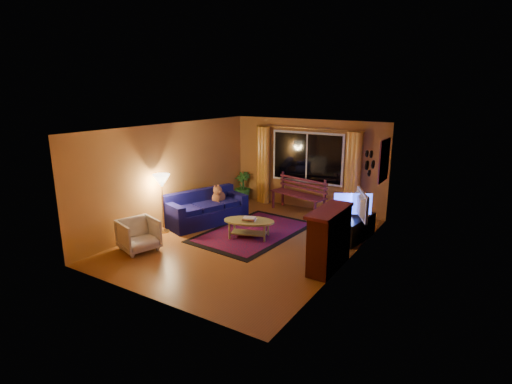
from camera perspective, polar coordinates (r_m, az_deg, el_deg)
The scene contains 22 objects.
floor at distance 9.01m, azimuth -1.02°, elevation -6.95°, with size 4.50×6.00×0.02m, color brown.
ceiling at distance 8.42m, azimuth -1.09°, elevation 9.22°, with size 4.50×6.00×0.02m, color white.
wall_back at distance 11.22m, azimuth 7.36°, elevation 3.93°, with size 4.50×0.02×2.50m, color #BD7B3A.
wall_left at distance 10.02m, azimuth -11.97°, elevation 2.46°, with size 0.02×6.00×2.50m, color #BD7B3A.
wall_right at distance 7.68m, azimuth 13.24°, elevation -1.26°, with size 0.02×6.00×2.50m, color #BD7B3A.
window at distance 11.13m, azimuth 7.26°, elevation 4.89°, with size 2.00×0.02×1.30m, color black.
curtain_rod at distance 10.98m, azimuth 7.29°, elevation 8.97°, with size 0.03×0.03×3.20m, color #BF8C3F.
curtain_left at distance 11.75m, azimuth 1.08°, elevation 3.87°, with size 0.36×0.36×2.24m, color #F8A633.
curtain_right at distance 10.65m, azimuth 13.66°, elevation 2.35°, with size 0.36×0.36×2.24m, color #F8A633.
bench at distance 10.99m, azimuth 5.98°, elevation -1.62°, with size 1.66×0.49×0.50m, color #541A27.
potted_plant at distance 12.12m, azimuth -1.92°, elevation 0.85°, with size 0.48×0.48×0.86m, color #235B1E.
sofa at distance 10.07m, azimuth -7.11°, elevation -2.23°, with size 0.86×2.01×0.81m, color #0D0C46.
dog at distance 10.32m, azimuth -5.36°, elevation -0.55°, with size 0.29×0.40×0.43m, color #975633, non-canonical shape.
armchair at distance 8.70m, azimuth -16.44°, elevation -5.70°, with size 0.72×0.67×0.74m, color beige.
floor_lamp at distance 9.55m, azimuth -13.16°, elevation -1.67°, with size 0.23×0.23×1.38m, color #BF8C3F.
rug at distance 9.48m, azimuth -0.35°, elevation -5.72°, with size 1.84×2.91×0.02m, color maroon.
coffee_table at distance 9.08m, azimuth -1.00°, elevation -5.30°, with size 1.16×1.16×0.42m, color #958E47.
tv_console at distance 9.25m, azimuth 14.05°, elevation -5.07°, with size 0.41×1.24×0.51m, color black.
television at distance 9.08m, azimuth 14.26°, elevation -1.74°, with size 1.05×0.14×0.60m, color black.
fireplace at distance 7.60m, azimuth 10.44°, elevation -6.83°, with size 0.40×1.20×1.10m, color maroon.
mirror_cluster at distance 8.79m, azimuth 15.92°, elevation 4.21°, with size 0.06×0.60×0.56m, color black, non-canonical shape.
painting at distance 9.91m, azimuth 17.81°, elevation 4.30°, with size 0.04×0.76×0.96m, color #CD5D31.
Camera 1 is at (4.58, -7.03, 3.28)m, focal length 28.00 mm.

